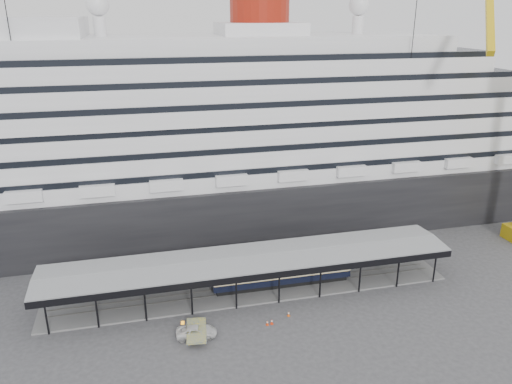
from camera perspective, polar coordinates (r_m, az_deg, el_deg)
ground at (r=66.91m, az=0.41°, el=-13.25°), size 200.00×200.00×0.00m
cruise_ship at (r=89.27m, az=-4.62°, el=8.05°), size 130.00×30.00×43.90m
platform_canopy at (r=69.84m, az=-0.60°, el=-9.44°), size 56.00×9.18×5.30m
port_truck at (r=62.13m, az=-6.82°, el=-15.58°), size 5.07×2.79×1.35m
pullman_carriage at (r=70.85m, az=2.96°, el=-8.99°), size 19.77×2.77×19.40m
traffic_cone_left at (r=63.83m, az=1.30°, el=-14.70°), size 0.39×0.39×0.69m
traffic_cone_mid at (r=65.57m, az=3.75°, el=-13.70°), size 0.47×0.47×0.70m
traffic_cone_right at (r=64.01m, az=1.82°, el=-14.59°), size 0.47×0.47×0.71m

